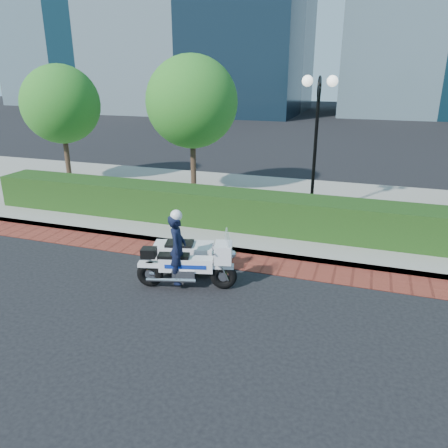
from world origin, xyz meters
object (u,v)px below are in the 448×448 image
(tree_a, at_px, (61,104))
(police_motorcycle, at_px, (184,256))
(tree_b, at_px, (192,102))
(lamppost, at_px, (317,125))

(tree_a, relative_size, police_motorcycle, 2.08)
(tree_a, xyz_separation_m, tree_b, (5.50, 0.00, 0.21))
(lamppost, height_order, tree_a, tree_a)
(lamppost, xyz_separation_m, police_motorcycle, (-2.09, -5.10, -2.35))
(tree_b, relative_size, police_motorcycle, 2.22)
(lamppost, distance_m, police_motorcycle, 5.99)
(tree_a, bearing_deg, police_motorcycle, -38.98)
(tree_b, bearing_deg, police_motorcycle, -69.36)
(tree_a, bearing_deg, lamppost, -7.41)
(lamppost, relative_size, tree_a, 0.92)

